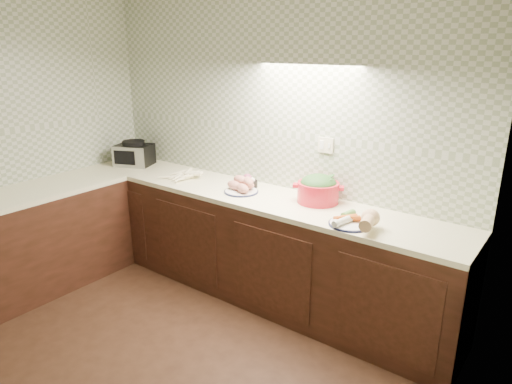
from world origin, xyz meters
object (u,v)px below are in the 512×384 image
Objects in this scene: toaster_oven at (134,154)px; dutch_oven at (318,189)px; onion_bowl at (249,182)px; parsnip_pile at (180,175)px; veg_plate at (359,219)px; sweet_potato_plate at (242,186)px.

toaster_oven is 2.07m from dutch_oven.
parsnip_pile is at bearing -165.46° from onion_bowl.
toaster_oven reaches higher than dutch_oven.
veg_plate reaches higher than parsnip_pile.
sweet_potato_plate reaches higher than parsnip_pile.
veg_plate is at bearing -2.67° from parsnip_pile.
sweet_potato_plate is at bearing 169.00° from dutch_oven.
parsnip_pile is 1.01× the size of veg_plate.
toaster_oven is 1.47× the size of sweet_potato_plate.
sweet_potato_plate is (1.43, -0.04, -0.07)m from toaster_oven.
onion_bowl is at bearing 14.54° from parsnip_pile.
toaster_oven is 1.43m from sweet_potato_plate.
sweet_potato_plate is at bearing 2.12° from parsnip_pile.
toaster_oven is 1.22× the size of veg_plate.
onion_bowl is (0.66, 0.17, 0.01)m from parsnip_pile.
onion_bowl reaches higher than parsnip_pile.
veg_plate reaches higher than sweet_potato_plate.
sweet_potato_plate is at bearing -24.99° from toaster_oven.
toaster_oven is at bearing 178.21° from sweet_potato_plate.
veg_plate is (1.10, -0.11, -0.00)m from sweet_potato_plate.
dutch_oven is (1.33, 0.18, 0.08)m from parsnip_pile.
toaster_oven is at bearing 176.50° from veg_plate.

